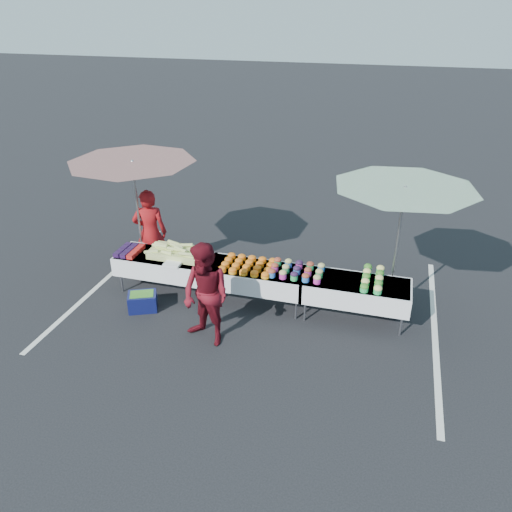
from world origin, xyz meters
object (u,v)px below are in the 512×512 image
(storage_bin, at_px, (143,301))
(umbrella_left, at_px, (133,172))
(table_right, at_px, (356,290))
(vendor, at_px, (150,233))
(customer, at_px, (206,295))
(table_left, at_px, (166,264))
(umbrella_right, at_px, (404,199))
(table_center, at_px, (256,276))

(storage_bin, bearing_deg, umbrella_left, 91.04)
(table_right, relative_size, vendor, 1.02)
(customer, bearing_deg, storage_bin, -177.87)
(table_left, distance_m, vendor, 0.85)
(vendor, distance_m, storage_bin, 1.56)
(umbrella_left, bearing_deg, table_right, -5.42)
(vendor, relative_size, umbrella_right, 0.64)
(table_left, relative_size, storage_bin, 3.02)
(customer, relative_size, umbrella_left, 0.59)
(table_center, bearing_deg, storage_bin, -158.72)
(vendor, bearing_deg, umbrella_right, 158.88)
(umbrella_right, xyz_separation_m, storage_bin, (-4.33, -1.16, -2.02))
(table_center, bearing_deg, customer, -109.26)
(vendor, xyz_separation_m, umbrella_right, (4.75, -0.15, 1.28))
(table_center, height_order, storage_bin, table_center)
(table_left, height_order, storage_bin, table_left)
(table_left, distance_m, umbrella_left, 1.82)
(umbrella_left, relative_size, umbrella_right, 1.05)
(table_right, height_order, vendor, vendor)
(vendor, xyz_separation_m, umbrella_left, (-0.14, -0.14, 1.30))
(table_right, distance_m, umbrella_left, 4.62)
(storage_bin, bearing_deg, table_center, -3.30)
(customer, height_order, umbrella_right, umbrella_right)
(vendor, height_order, umbrella_left, umbrella_left)
(vendor, distance_m, umbrella_right, 4.92)
(table_center, distance_m, umbrella_right, 2.91)
(table_right, height_order, umbrella_right, umbrella_right)
(customer, height_order, umbrella_left, umbrella_left)
(storage_bin, bearing_deg, umbrella_right, -9.63)
(umbrella_right, height_order, storage_bin, umbrella_right)
(customer, relative_size, storage_bin, 2.86)
(table_left, distance_m, table_right, 3.60)
(table_right, bearing_deg, table_left, 180.00)
(table_right, bearing_deg, customer, -149.88)
(table_center, bearing_deg, vendor, 166.88)
(umbrella_left, distance_m, umbrella_right, 4.89)
(table_center, relative_size, table_right, 1.00)
(table_center, xyz_separation_m, vendor, (-2.36, 0.55, 0.33))
(table_left, relative_size, customer, 1.06)
(table_right, distance_m, umbrella_right, 1.76)
(table_right, distance_m, storage_bin, 3.84)
(storage_bin, bearing_deg, table_right, -13.15)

